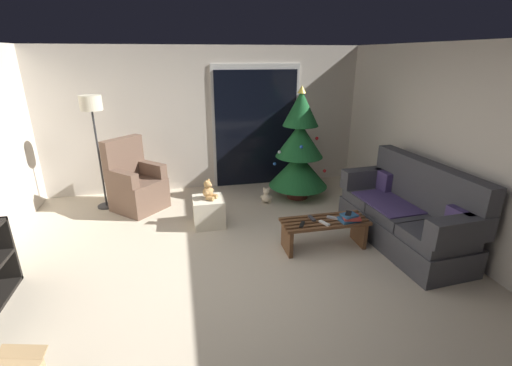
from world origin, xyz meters
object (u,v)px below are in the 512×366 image
remote_graphite (312,218)px  christmas_tree (299,150)px  floor_lamp (92,114)px  couch (407,215)px  book_stack (350,218)px  remote_white (324,223)px  teddy_bear_honey (208,191)px  remote_silver (333,218)px  armchair (136,185)px  cell_phone (348,213)px  ottoman (209,212)px  remote_black (302,224)px  teddy_bear_cream_by_tree (266,196)px  coffee_table (324,229)px

remote_graphite → christmas_tree: (0.37, 1.63, 0.45)m
remote_graphite → floor_lamp: size_ratio=0.09×
couch → book_stack: (-0.79, 0.03, 0.02)m
couch → remote_white: couch is taller
remote_white → teddy_bear_honey: size_ratio=0.55×
remote_silver → armchair: bearing=-86.9°
remote_silver → teddy_bear_honey: bearing=-84.3°
cell_phone → ottoman: size_ratio=0.33×
book_stack → remote_silver: bearing=149.9°
remote_black → christmas_tree: bearing=-77.3°
book_stack → teddy_bear_honey: teddy_bear_honey is taller
cell_phone → floor_lamp: floor_lamp is taller
couch → ottoman: couch is taller
teddy_bear_honey → teddy_bear_cream_by_tree: teddy_bear_honey is taller
remote_black → armchair: bearing=-11.5°
remote_white → cell_phone: 0.34m
cell_phone → ottoman: cell_phone is taller
coffee_table → christmas_tree: size_ratio=0.58×
couch → remote_silver: 0.98m
teddy_bear_honey → christmas_tree: bearing=24.8°
remote_black → teddy_bear_honey: teddy_bear_honey is taller
remote_white → teddy_bear_honey: teddy_bear_honey is taller
remote_black → ottoman: 1.49m
remote_graphite → christmas_tree: christmas_tree is taller
remote_graphite → remote_black: bearing=-147.1°
remote_silver → christmas_tree: (0.10, 1.67, 0.45)m
remote_graphite → floor_lamp: 3.58m
cell_phone → teddy_bear_honey: bearing=-178.6°
cell_phone → coffee_table: bearing=-159.5°
remote_black → ottoman: ottoman is taller
teddy_bear_honey → floor_lamp: bearing=147.4°
couch → book_stack: couch is taller
floor_lamp → remote_white: bearing=-35.5°
cell_phone → teddy_bear_honey: 1.94m
cell_phone → armchair: armchair is taller
christmas_tree → teddy_bear_cream_by_tree: christmas_tree is taller
teddy_bear_honey → coffee_table: bearing=-35.1°
book_stack → ottoman: 1.99m
remote_black → book_stack: bearing=-150.7°
remote_graphite → armchair: (-2.30, 1.74, 0.01)m
christmas_tree → ottoman: 1.87m
coffee_table → armchair: armchair is taller
armchair → ottoman: 1.38m
teddy_bear_honey → cell_phone: bearing=-31.8°
coffee_table → teddy_bear_honey: teddy_bear_honey is taller
remote_black → remote_silver: 0.46m
couch → remote_black: (-1.42, 0.04, -0.01)m
coffee_table → remote_white: bearing=-116.3°
ottoman → remote_white: bearing=-38.7°
remote_silver → teddy_bear_honey: size_ratio=0.55×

